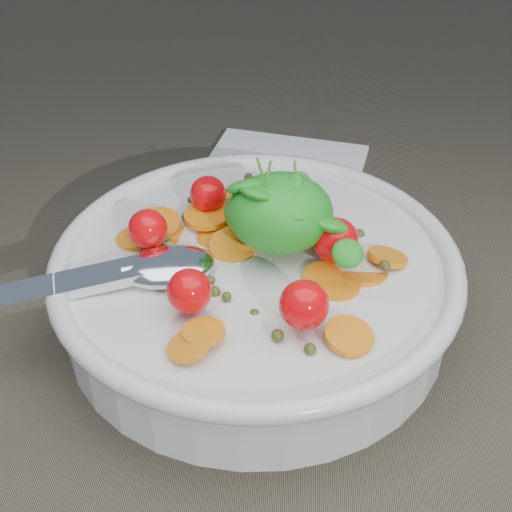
{
  "coord_description": "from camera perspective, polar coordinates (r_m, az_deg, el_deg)",
  "views": [
    {
      "loc": [
        0.01,
        -0.41,
        0.38
      ],
      "look_at": [
        -0.02,
        0.01,
        0.06
      ],
      "focal_mm": 50.0,
      "sensor_mm": 36.0,
      "label": 1
    }
  ],
  "objects": [
    {
      "name": "ground",
      "position": [
        0.56,
        1.69,
        -5.8
      ],
      "size": [
        6.0,
        6.0,
        0.0
      ],
      "primitive_type": "plane",
      "color": "brown",
      "rests_on": "ground"
    },
    {
      "name": "napkin",
      "position": [
        0.75,
        2.11,
        6.87
      ],
      "size": [
        0.19,
        0.17,
        0.01
      ],
      "primitive_type": "cube",
      "rotation": [
        0.0,
        0.0,
        -0.2
      ],
      "color": "white",
      "rests_on": "ground"
    },
    {
      "name": "bowl",
      "position": [
        0.55,
        -0.01,
        -1.98
      ],
      "size": [
        0.33,
        0.31,
        0.13
      ],
      "color": "silver",
      "rests_on": "ground"
    }
  ]
}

